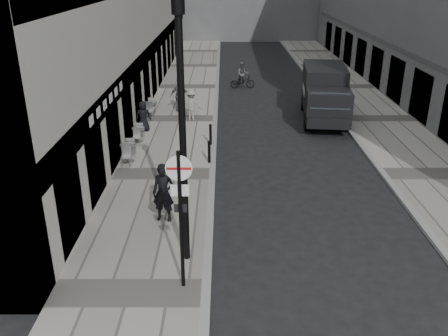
# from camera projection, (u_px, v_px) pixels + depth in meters

# --- Properties ---
(sidewalk) EXTENTS (4.00, 60.00, 0.12)m
(sidewalk) POSITION_uv_depth(u_px,v_px,m) (179.00, 119.00, 26.33)
(sidewalk) COLOR #A5A195
(sidewalk) RESTS_ON ground
(far_sidewalk) EXTENTS (4.00, 60.00, 0.12)m
(far_sidewalk) POSITION_uv_depth(u_px,v_px,m) (377.00, 119.00, 26.34)
(far_sidewalk) COLOR #A5A195
(far_sidewalk) RESTS_ON ground
(walking_man) EXTENTS (0.78, 0.58, 1.97)m
(walking_man) POSITION_uv_depth(u_px,v_px,m) (163.00, 193.00, 15.37)
(walking_man) COLOR black
(walking_man) RESTS_ON sidewalk
(sign_post) EXTENTS (0.65, 0.10, 3.79)m
(sign_post) POSITION_uv_depth(u_px,v_px,m) (180.00, 203.00, 11.55)
(sign_post) COLOR black
(sign_post) RESTS_ON sidewalk
(lamppost) EXTENTS (0.32, 0.32, 7.12)m
(lamppost) POSITION_uv_depth(u_px,v_px,m) (182.00, 127.00, 12.14)
(lamppost) COLOR black
(lamppost) RESTS_ON sidewalk
(bollard_near) EXTENTS (0.12, 0.12, 0.92)m
(bollard_near) POSITION_uv_depth(u_px,v_px,m) (209.00, 152.00, 20.17)
(bollard_near) COLOR black
(bollard_near) RESTS_ON sidewalk
(bollard_far) EXTENTS (0.12, 0.12, 0.94)m
(bollard_far) POSITION_uv_depth(u_px,v_px,m) (211.00, 135.00, 22.25)
(bollard_far) COLOR black
(bollard_far) RESTS_ON sidewalk
(panel_van) EXTENTS (2.87, 6.20, 2.82)m
(panel_van) POSITION_uv_depth(u_px,v_px,m) (325.00, 91.00, 25.95)
(panel_van) COLOR black
(panel_van) RESTS_ON ground
(cyclist) EXTENTS (1.75, 0.76, 1.83)m
(cyclist) POSITION_uv_depth(u_px,v_px,m) (243.00, 78.00, 33.05)
(cyclist) COLOR black
(cyclist) RESTS_ON ground
(pedestrian_a) EXTENTS (1.08, 0.47, 1.83)m
(pedestrian_a) POSITION_uv_depth(u_px,v_px,m) (180.00, 96.00, 27.19)
(pedestrian_a) COLOR #59595E
(pedestrian_a) RESTS_ON sidewalk
(pedestrian_b) EXTENTS (1.15, 0.72, 1.72)m
(pedestrian_b) POSITION_uv_depth(u_px,v_px,m) (191.00, 105.00, 25.68)
(pedestrian_b) COLOR #9C9690
(pedestrian_b) RESTS_ON sidewalk
(pedestrian_c) EXTENTS (0.78, 0.52, 1.55)m
(pedestrian_c) POSITION_uv_depth(u_px,v_px,m) (143.00, 116.00, 23.97)
(pedestrian_c) COLOR black
(pedestrian_c) RESTS_ON sidewalk
(cafe_table_near) EXTENTS (0.72, 1.63, 0.93)m
(cafe_table_near) POSITION_uv_depth(u_px,v_px,m) (129.00, 152.00, 20.24)
(cafe_table_near) COLOR #B7B7B9
(cafe_table_near) RESTS_ON sidewalk
(cafe_table_mid) EXTENTS (0.64, 1.45, 0.83)m
(cafe_table_mid) POSITION_uv_depth(u_px,v_px,m) (138.00, 134.00, 22.58)
(cafe_table_mid) COLOR silver
(cafe_table_mid) RESTS_ON sidewalk
(cafe_table_far) EXTENTS (0.73, 1.66, 0.94)m
(cafe_table_far) POSITION_uv_depth(u_px,v_px,m) (151.00, 108.00, 26.46)
(cafe_table_far) COLOR #B2B2B4
(cafe_table_far) RESTS_ON sidewalk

